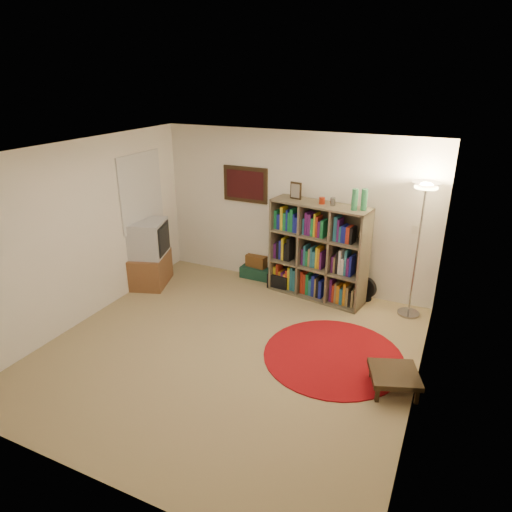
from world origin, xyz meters
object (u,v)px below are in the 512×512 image
(suitcase, at_px, (260,271))
(tv_stand, at_px, (150,254))
(side_table, at_px, (394,375))
(bookshelf, at_px, (317,253))
(floor_lamp, at_px, (423,207))
(floor_fan, at_px, (366,289))

(suitcase, bearing_deg, tv_stand, -145.91)
(side_table, bearing_deg, bookshelf, 129.27)
(tv_stand, bearing_deg, bookshelf, -3.00)
(floor_lamp, bearing_deg, tv_stand, -169.81)
(floor_fan, distance_m, suitcase, 1.86)
(floor_fan, bearing_deg, tv_stand, -145.14)
(side_table, bearing_deg, floor_lamp, 92.51)
(bookshelf, xyz_separation_m, floor_fan, (0.77, 0.19, -0.54))
(tv_stand, distance_m, side_table, 4.30)
(bookshelf, height_order, tv_stand, bookshelf)
(floor_lamp, height_order, tv_stand, floor_lamp)
(floor_fan, xyz_separation_m, tv_stand, (-3.38, -0.92, 0.34))
(floor_fan, height_order, tv_stand, tv_stand)
(floor_fan, xyz_separation_m, suitcase, (-1.86, 0.10, -0.09))
(bookshelf, xyz_separation_m, side_table, (1.52, -1.86, -0.53))
(tv_stand, relative_size, suitcase, 1.83)
(floor_lamp, xyz_separation_m, tv_stand, (-4.06, -0.73, -1.10))
(floor_fan, bearing_deg, floor_lamp, 4.02)
(floor_fan, distance_m, side_table, 2.18)
(floor_lamp, height_order, floor_fan, floor_lamp)
(floor_fan, relative_size, suitcase, 0.63)
(suitcase, bearing_deg, floor_lamp, -6.19)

